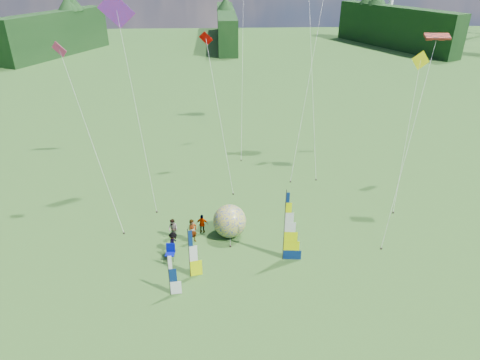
{
  "coord_description": "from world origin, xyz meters",
  "views": [
    {
      "loc": [
        -2.27,
        -20.43,
        18.29
      ],
      "look_at": [
        -1.0,
        4.0,
        5.5
      ],
      "focal_mm": 32.0,
      "sensor_mm": 36.0,
      "label": 1
    }
  ],
  "objects_px": {
    "spectator_a": "(193,231)",
    "spectator_c": "(173,242)",
    "camp_chair": "(170,253)",
    "kite_whale": "(313,69)",
    "spectator_b": "(173,229)",
    "side_banner_far": "(169,276)",
    "side_banner_left": "(189,254)",
    "bol_inflatable": "(230,221)",
    "feather_banner_main": "(284,227)",
    "spectator_d": "(202,224)"
  },
  "relations": [
    {
      "from": "side_banner_left",
      "to": "spectator_a",
      "type": "bearing_deg",
      "value": 78.28
    },
    {
      "from": "side_banner_left",
      "to": "spectator_a",
      "type": "xyz_separation_m",
      "value": [
        0.01,
        3.77,
        -0.83
      ]
    },
    {
      "from": "feather_banner_main",
      "to": "kite_whale",
      "type": "bearing_deg",
      "value": 79.26
    },
    {
      "from": "feather_banner_main",
      "to": "spectator_a",
      "type": "bearing_deg",
      "value": 164.72
    },
    {
      "from": "spectator_a",
      "to": "spectator_c",
      "type": "relative_size",
      "value": 1.17
    },
    {
      "from": "kite_whale",
      "to": "spectator_b",
      "type": "bearing_deg",
      "value": -148.56
    },
    {
      "from": "side_banner_left",
      "to": "spectator_b",
      "type": "relative_size",
      "value": 2.24
    },
    {
      "from": "side_banner_left",
      "to": "spectator_b",
      "type": "bearing_deg",
      "value": 96.84
    },
    {
      "from": "spectator_a",
      "to": "spectator_b",
      "type": "relative_size",
      "value": 1.19
    },
    {
      "from": "side_banner_left",
      "to": "side_banner_far",
      "type": "distance_m",
      "value": 1.99
    },
    {
      "from": "spectator_c",
      "to": "spectator_a",
      "type": "bearing_deg",
      "value": -39.56
    },
    {
      "from": "side_banner_left",
      "to": "spectator_b",
      "type": "height_order",
      "value": "side_banner_left"
    },
    {
      "from": "bol_inflatable",
      "to": "spectator_d",
      "type": "bearing_deg",
      "value": 168.39
    },
    {
      "from": "spectator_a",
      "to": "kite_whale",
      "type": "xyz_separation_m",
      "value": [
        11.0,
        14.6,
        7.98
      ]
    },
    {
      "from": "feather_banner_main",
      "to": "kite_whale",
      "type": "relative_size",
      "value": 0.29
    },
    {
      "from": "spectator_c",
      "to": "camp_chair",
      "type": "distance_m",
      "value": 0.89
    },
    {
      "from": "spectator_d",
      "to": "camp_chair",
      "type": "relative_size",
      "value": 1.35
    },
    {
      "from": "spectator_b",
      "to": "spectator_d",
      "type": "distance_m",
      "value": 2.18
    },
    {
      "from": "side_banner_far",
      "to": "bol_inflatable",
      "type": "bearing_deg",
      "value": 53.28
    },
    {
      "from": "spectator_a",
      "to": "kite_whale",
      "type": "relative_size",
      "value": 0.11
    },
    {
      "from": "spectator_b",
      "to": "side_banner_far",
      "type": "bearing_deg",
      "value": -53.21
    },
    {
      "from": "side_banner_far",
      "to": "spectator_b",
      "type": "height_order",
      "value": "side_banner_far"
    },
    {
      "from": "side_banner_far",
      "to": "kite_whale",
      "type": "xyz_separation_m",
      "value": [
        12.14,
        19.98,
        7.46
      ]
    },
    {
      "from": "side_banner_far",
      "to": "feather_banner_main",
      "type": "bearing_deg",
      "value": 17.92
    },
    {
      "from": "spectator_c",
      "to": "camp_chair",
      "type": "height_order",
      "value": "spectator_c"
    },
    {
      "from": "spectator_c",
      "to": "kite_whale",
      "type": "distance_m",
      "value": 21.54
    },
    {
      "from": "side_banner_far",
      "to": "spectator_c",
      "type": "distance_m",
      "value": 4.31
    },
    {
      "from": "bol_inflatable",
      "to": "spectator_a",
      "type": "distance_m",
      "value": 2.78
    },
    {
      "from": "feather_banner_main",
      "to": "spectator_b",
      "type": "bearing_deg",
      "value": 164.57
    },
    {
      "from": "feather_banner_main",
      "to": "bol_inflatable",
      "type": "distance_m",
      "value": 4.85
    },
    {
      "from": "bol_inflatable",
      "to": "camp_chair",
      "type": "height_order",
      "value": "bol_inflatable"
    },
    {
      "from": "camp_chair",
      "to": "kite_whale",
      "type": "height_order",
      "value": "kite_whale"
    },
    {
      "from": "feather_banner_main",
      "to": "side_banner_far",
      "type": "xyz_separation_m",
      "value": [
        -7.31,
        -3.08,
        -1.15
      ]
    },
    {
      "from": "feather_banner_main",
      "to": "spectator_c",
      "type": "distance_m",
      "value": 7.76
    },
    {
      "from": "side_banner_far",
      "to": "kite_whale",
      "type": "relative_size",
      "value": 0.16
    },
    {
      "from": "feather_banner_main",
      "to": "side_banner_left",
      "type": "relative_size",
      "value": 1.47
    },
    {
      "from": "side_banner_far",
      "to": "spectator_d",
      "type": "bearing_deg",
      "value": 69.87
    },
    {
      "from": "side_banner_left",
      "to": "bol_inflatable",
      "type": "height_order",
      "value": "side_banner_left"
    },
    {
      "from": "spectator_a",
      "to": "spectator_d",
      "type": "distance_m",
      "value": 1.33
    },
    {
      "from": "spectator_d",
      "to": "camp_chair",
      "type": "xyz_separation_m",
      "value": [
        -2.1,
        -3.12,
        -0.2
      ]
    },
    {
      "from": "bol_inflatable",
      "to": "camp_chair",
      "type": "relative_size",
      "value": 2.14
    },
    {
      "from": "spectator_b",
      "to": "kite_whale",
      "type": "height_order",
      "value": "kite_whale"
    },
    {
      "from": "spectator_a",
      "to": "camp_chair",
      "type": "height_order",
      "value": "spectator_a"
    },
    {
      "from": "side_banner_left",
      "to": "kite_whale",
      "type": "relative_size",
      "value": 0.2
    },
    {
      "from": "side_banner_left",
      "to": "spectator_c",
      "type": "distance_m",
      "value": 3.1
    },
    {
      "from": "feather_banner_main",
      "to": "kite_whale",
      "type": "distance_m",
      "value": 18.68
    },
    {
      "from": "spectator_c",
      "to": "spectator_b",
      "type": "bearing_deg",
      "value": 15.14
    },
    {
      "from": "feather_banner_main",
      "to": "side_banner_left",
      "type": "height_order",
      "value": "feather_banner_main"
    },
    {
      "from": "side_banner_left",
      "to": "spectator_a",
      "type": "distance_m",
      "value": 3.86
    },
    {
      "from": "feather_banner_main",
      "to": "spectator_b",
      "type": "relative_size",
      "value": 3.3
    }
  ]
}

